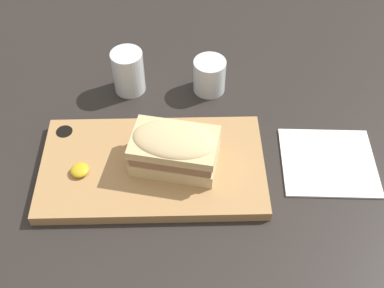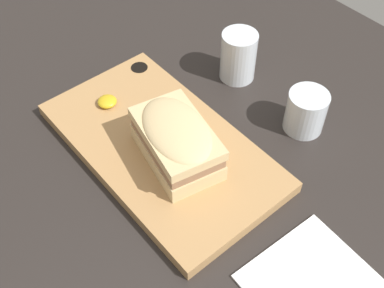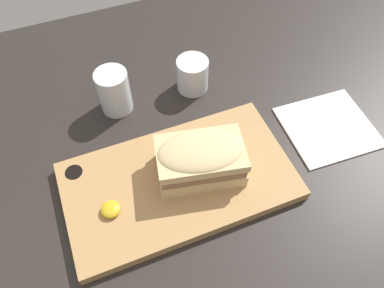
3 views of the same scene
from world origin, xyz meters
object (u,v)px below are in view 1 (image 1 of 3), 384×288
at_px(wine_glass, 209,76).
at_px(napkin, 328,162).
at_px(serving_board, 152,167).
at_px(water_glass, 129,74).
at_px(sandwich, 175,148).

height_order(wine_glass, napkin, wine_glass).
height_order(serving_board, water_glass, water_glass).
bearing_deg(napkin, sandwich, -177.98).
bearing_deg(serving_board, wine_glass, 62.34).
bearing_deg(sandwich, serving_board, -179.84).
bearing_deg(water_glass, serving_board, -76.28).
xyz_separation_m(sandwich, water_glass, (-0.09, 0.22, -0.02)).
xyz_separation_m(serving_board, wine_glass, (0.11, 0.21, 0.02)).
relative_size(sandwich, wine_glass, 2.25).
distance_m(serving_board, water_glass, 0.22).
height_order(sandwich, napkin, sandwich).
xyz_separation_m(sandwich, napkin, (0.28, 0.01, -0.06)).
relative_size(serving_board, wine_glass, 5.51).
bearing_deg(wine_glass, serving_board, -117.66).
bearing_deg(water_glass, napkin, -29.05).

